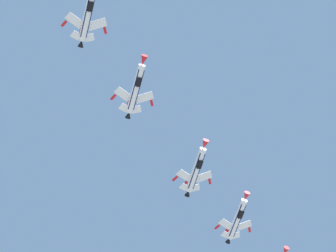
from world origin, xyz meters
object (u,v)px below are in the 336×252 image
Objects in this scene: fighter_jet_right_wing at (136,88)px; fighter_jet_right_outer at (237,218)px; fighter_jet_left_outer at (196,169)px; fighter_jet_left_wing at (88,13)px.

fighter_jet_right_outer is (42.04, 13.48, 0.44)m from fighter_jet_right_wing.
fighter_jet_right_outer reaches higher than fighter_jet_left_outer.
fighter_jet_right_wing reaches higher than fighter_jet_left_outer.
fighter_jet_right_wing is 1.00× the size of fighter_jet_right_outer.
fighter_jet_left_outer is (23.50, 7.39, -2.27)m from fighter_jet_right_wing.
fighter_jet_right_outer is at bearing -140.30° from fighter_jet_left_outer.
fighter_jet_left_outer is (41.95, 14.76, -3.36)m from fighter_jet_left_wing.
fighter_jet_right_wing is at bearing -136.73° from fighter_jet_left_wing.
fighter_jet_left_wing is 44.60m from fighter_jet_left_outer.
fighter_jet_left_wing is 1.00× the size of fighter_jet_right_wing.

